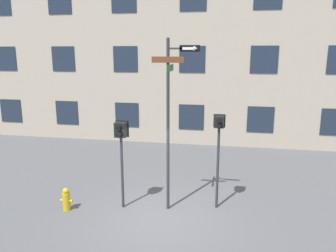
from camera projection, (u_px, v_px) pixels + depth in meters
name	position (u px, v px, depth m)	size (l,w,h in m)	color
ground_plane	(159.00, 219.00, 9.39)	(60.00, 60.00, 0.00)	#515154
street_sign_pole	(170.00, 112.00, 9.37)	(1.34, 0.99, 5.07)	#2D2D33
pedestrian_signal_left	(121.00, 140.00, 9.66)	(0.40, 0.40, 2.71)	#2D2D33
pedestrian_signal_right	(219.00, 138.00, 9.64)	(0.35, 0.40, 2.90)	#2D2D33
fire_hydrant	(66.00, 199.00, 9.88)	(0.39, 0.23, 0.71)	gold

